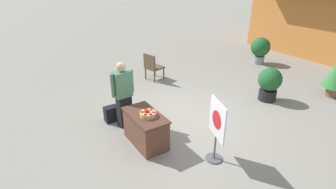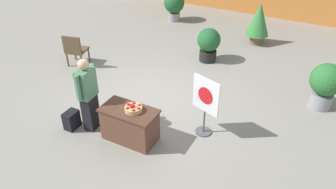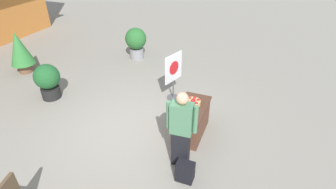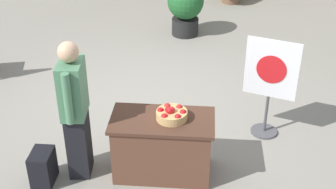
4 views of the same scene
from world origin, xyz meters
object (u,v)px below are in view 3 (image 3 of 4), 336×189
(display_table, at_px, (191,120))
(apple_basket, at_px, (193,102))
(person_visitor, at_px, (181,130))
(poster_board, at_px, (173,74))
(backpack, at_px, (185,172))
(potted_plant_far_right, at_px, (48,80))
(potted_plant_far_left, at_px, (136,41))
(potted_plant_near_right, at_px, (20,50))

(display_table, bearing_deg, apple_basket, 9.19)
(apple_basket, distance_m, person_visitor, 1.09)
(poster_board, bearing_deg, backpack, -46.93)
(backpack, height_order, potted_plant_far_right, potted_plant_far_right)
(poster_board, distance_m, potted_plant_far_left, 3.13)
(display_table, bearing_deg, person_visitor, -175.54)
(display_table, relative_size, potted_plant_near_right, 0.85)
(apple_basket, height_order, potted_plant_far_left, potted_plant_far_left)
(apple_basket, height_order, potted_plant_far_right, potted_plant_far_right)
(backpack, xyz_separation_m, potted_plant_far_left, (4.82, 3.51, 0.46))
(backpack, height_order, poster_board, poster_board)
(apple_basket, xyz_separation_m, backpack, (-1.48, -0.32, -0.61))
(apple_basket, xyz_separation_m, potted_plant_far_right, (-0.05, 4.22, -0.24))
(person_visitor, bearing_deg, poster_board, 19.32)
(apple_basket, bearing_deg, potted_plant_near_right, 81.63)
(poster_board, relative_size, potted_plant_far_left, 1.18)
(potted_plant_near_right, bearing_deg, potted_plant_far_right, -115.97)
(backpack, relative_size, potted_plant_near_right, 0.30)
(potted_plant_far_right, bearing_deg, poster_board, -69.23)
(poster_board, height_order, potted_plant_near_right, potted_plant_near_right)
(backpack, bearing_deg, potted_plant_near_right, 69.89)
(potted_plant_far_right, bearing_deg, potted_plant_far_left, -16.92)
(display_table, height_order, person_visitor, person_visitor)
(person_visitor, distance_m, potted_plant_near_right, 6.61)
(potted_plant_far_left, bearing_deg, apple_basket, -136.43)
(potted_plant_far_right, bearing_deg, display_table, -90.70)
(poster_board, distance_m, potted_plant_far_right, 3.54)
(display_table, relative_size, potted_plant_far_right, 1.15)
(apple_basket, height_order, backpack, apple_basket)
(apple_basket, relative_size, potted_plant_near_right, 0.25)
(person_visitor, bearing_deg, potted_plant_far_right, 72.08)
(poster_board, relative_size, potted_plant_far_right, 1.32)
(display_table, bearing_deg, backpack, -167.52)
(display_table, height_order, potted_plant_far_right, potted_plant_far_right)
(display_table, distance_m, backpack, 1.41)
(potted_plant_far_left, bearing_deg, person_visitor, -143.52)
(display_table, relative_size, poster_board, 0.87)
(potted_plant_far_right, relative_size, potted_plant_near_right, 0.74)
(person_visitor, relative_size, poster_board, 1.25)
(apple_basket, xyz_separation_m, potted_plant_far_left, (3.35, 3.18, -0.15))
(apple_basket, bearing_deg, person_visitor, -175.08)
(display_table, distance_m, potted_plant_near_right, 6.32)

